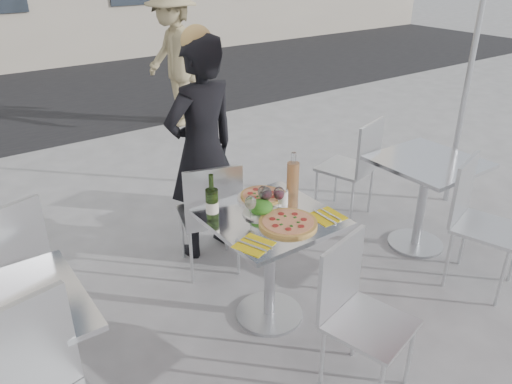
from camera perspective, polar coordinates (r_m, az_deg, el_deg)
ground at (r=3.41m, az=1.51°, el=-13.84°), size 80.00×80.00×0.00m
street_asphalt at (r=8.99m, az=-24.63°, el=9.74°), size 24.00×5.00×0.00m
main_table at (r=3.10m, az=1.63°, el=-6.17°), size 0.72×0.72×0.75m
side_table_left at (r=2.66m, az=-26.29°, el=-15.69°), size 0.72×0.72×0.75m
side_table_right at (r=4.07m, az=18.72°, el=0.74°), size 0.72×0.72×0.75m
chair_far at (r=3.53m, az=-5.19°, el=-2.09°), size 0.51×0.52×0.89m
chair_near at (r=2.71m, az=11.38°, el=-12.59°), size 0.49×0.49×0.88m
side_chair_lfar at (r=3.13m, az=-27.06°, el=-7.79°), size 0.57×0.58×1.00m
side_chair_rfar at (r=4.37m, az=11.38°, el=3.45°), size 0.52×0.53×0.92m
side_chair_rnear at (r=3.76m, az=23.86°, el=-2.26°), size 0.53×0.53×0.92m
woman_diner at (r=3.71m, az=-6.17°, el=4.71°), size 0.67×0.49×1.69m
pedestrian_b at (r=6.85m, az=-9.36°, el=14.93°), size 0.74×1.20×1.79m
pizza_near at (r=2.90m, az=3.69°, el=-3.52°), size 0.34×0.34×0.02m
pizza_far at (r=3.18m, az=0.69°, el=-0.51°), size 0.32×0.32×0.03m
salad_plate at (r=3.00m, az=0.52°, el=-1.85°), size 0.22×0.22×0.09m
wine_bottle at (r=2.90m, az=-5.04°, el=-1.29°), size 0.07×0.08×0.29m
carafe at (r=3.20m, az=4.24°, el=1.64°), size 0.08×0.08×0.29m
sugar_shaker at (r=3.11m, az=3.09°, el=-0.48°), size 0.06×0.06×0.11m
wineglass_white_a at (r=2.89m, az=-0.63°, el=-1.32°), size 0.07×0.07×0.16m
wineglass_white_b at (r=3.01m, az=0.83°, el=-0.15°), size 0.07×0.07×0.16m
wineglass_red_a at (r=3.00m, az=1.20°, el=-0.29°), size 0.07×0.07×0.16m
wineglass_red_b at (r=3.00m, az=2.63°, el=-0.25°), size 0.07×0.07×0.16m
napkin_left at (r=2.70m, az=-0.26°, el=-6.05°), size 0.23×0.23×0.01m
napkin_right at (r=3.01m, az=8.09°, el=-2.73°), size 0.18×0.20×0.01m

